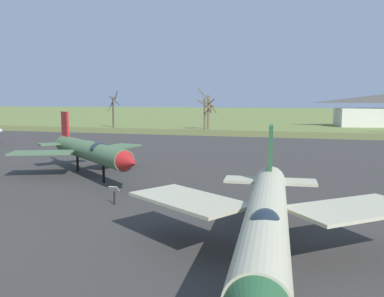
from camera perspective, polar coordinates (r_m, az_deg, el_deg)
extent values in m
cube|color=#383533|center=(30.92, -9.55, -3.09)|extent=(81.51, 60.61, 0.05)
cube|color=brown|center=(65.27, 4.49, 2.25)|extent=(141.51, 12.00, 0.06)
cylinder|color=#B7B293|center=(12.50, 10.79, -9.59)|extent=(2.05, 11.17, 1.28)
cylinder|color=black|center=(18.14, 11.33, -4.41)|extent=(0.94, 0.77, 0.90)
ellipsoid|color=#19232D|center=(10.48, 10.50, -10.84)|extent=(0.83, 1.57, 0.78)
cube|color=#B7B293|center=(14.60, -0.51, -7.43)|extent=(5.04, 4.34, 0.12)
cube|color=#B7B293|center=(14.50, 22.61, -8.09)|extent=(4.94, 4.66, 0.12)
cube|color=#234C2D|center=(17.09, 11.40, 0.20)|extent=(0.27, 1.62, 1.85)
cube|color=#B7B293|center=(17.34, 7.63, -4.54)|extent=(1.77, 1.31, 0.12)
cube|color=#B7B293|center=(17.30, 14.94, -4.74)|extent=(1.77, 1.31, 0.12)
cylinder|color=black|center=(10.67, 10.21, -19.73)|extent=(0.17, 0.17, 1.20)
cylinder|color=black|center=(15.20, 10.96, -11.47)|extent=(0.17, 0.17, 1.20)
cylinder|color=#4C6B47|center=(28.40, -14.75, -0.33)|extent=(9.74, 8.10, 1.31)
cone|color=#B21E1E|center=(22.56, -9.01, -2.02)|extent=(1.87, 1.84, 1.21)
cylinder|color=black|center=(34.01, -18.28, 0.72)|extent=(1.14, 1.17, 0.92)
ellipsoid|color=#19232D|center=(26.72, -13.44, 0.05)|extent=(0.84, 1.58, 0.79)
cube|color=#4C6B47|center=(29.19, -20.98, -0.56)|extent=(4.67, 3.53, 0.12)
cube|color=#4C6B47|center=(30.99, -11.06, 0.19)|extent=(2.74, 4.50, 0.12)
cube|color=#B21E1E|center=(33.14, -17.99, 3.43)|extent=(1.25, 1.03, 1.97)
cube|color=#4C6B47|center=(32.83, -19.83, 0.62)|extent=(2.12, 2.22, 0.12)
cube|color=#4C6B47|center=(33.54, -15.90, 0.89)|extent=(2.12, 2.22, 0.12)
cylinder|color=black|center=(26.29, -12.74, -3.64)|extent=(0.18, 0.18, 1.23)
cylinder|color=black|center=(30.91, -16.31, -2.18)|extent=(0.18, 0.18, 1.23)
cylinder|color=black|center=(20.75, -11.24, -7.15)|extent=(0.08, 0.08, 0.72)
cube|color=white|center=(20.64, -11.27, -5.78)|extent=(0.48, 0.27, 0.30)
cylinder|color=#42382D|center=(80.94, -11.41, 5.20)|extent=(0.36, 0.36, 6.16)
cylinder|color=#42382D|center=(81.54, -11.73, 6.14)|extent=(0.91, 1.53, 2.49)
cylinder|color=#42382D|center=(81.39, -11.27, 7.10)|extent=(1.22, 0.16, 1.59)
cylinder|color=#42382D|center=(79.97, -11.22, 6.86)|extent=(1.56, 1.62, 1.82)
cylinder|color=#42382D|center=(81.13, -10.98, 7.59)|extent=(1.19, 1.18, 1.77)
cylinder|color=brown|center=(72.27, 1.88, 5.05)|extent=(0.41, 0.41, 5.94)
cylinder|color=brown|center=(71.16, 1.77, 7.82)|extent=(2.34, 0.48, 2.46)
cylinder|color=brown|center=(71.00, 1.79, 6.45)|extent=(2.61, 0.62, 1.88)
cylinder|color=brown|center=(72.99, 2.66, 6.66)|extent=(2.13, 1.73, 1.54)
cylinder|color=brown|center=(74.70, 2.41, 5.29)|extent=(0.41, 0.41, 6.40)
cylinder|color=brown|center=(75.20, 2.47, 5.85)|extent=(1.19, 0.27, 1.67)
cylinder|color=brown|center=(73.48, 2.37, 6.57)|extent=(2.46, 0.68, 1.36)
cylinder|color=brown|center=(73.99, 3.03, 5.98)|extent=(1.15, 2.04, 2.16)
cylinder|color=brown|center=(74.76, 2.79, 5.84)|extent=(0.66, 1.18, 1.74)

